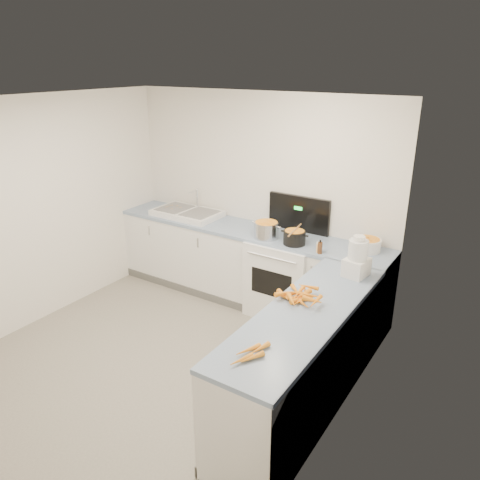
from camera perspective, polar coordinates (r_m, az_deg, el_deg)
The scene contains 19 objects.
floor at distance 4.82m, azimuth -10.50°, elevation -15.06°, with size 3.50×4.00×0.00m, color gray, non-canonical shape.
ceiling at distance 3.93m, azimuth -12.99°, elevation 15.94°, with size 3.50×4.00×0.00m, color white, non-canonical shape.
wall_back at distance 5.73m, azimuth 2.38°, elevation 5.19°, with size 3.50×2.50×0.00m, color white, non-canonical shape.
wall_left at distance 5.53m, azimuth -24.80°, elevation 2.64°, with size 4.00×2.50×0.00m, color white, non-canonical shape.
wall_right at distance 3.33m, azimuth 10.82°, elevation -7.41°, with size 4.00×2.50×0.00m, color white, non-canonical shape.
counter_back at distance 5.75m, azimuth 0.74°, elevation -2.99°, with size 3.50×0.62×0.94m.
counter_right at distance 4.07m, azimuth 7.73°, elevation -14.32°, with size 0.62×2.20×0.94m.
stove at distance 5.49m, azimuth 5.53°, elevation -4.27°, with size 0.76×0.65×1.36m.
sink at distance 6.07m, azimuth -6.46°, elevation 3.30°, with size 0.86×0.52×0.31m.
steel_pot at distance 5.26m, azimuth 3.22°, elevation 1.13°, with size 0.28×0.28×0.21m, color silver.
black_pot at distance 5.11m, azimuth 6.65°, elevation 0.20°, with size 0.24×0.24×0.17m, color black.
wooden_spoon at distance 5.08m, azimuth 6.69°, elevation 1.22°, with size 0.02×0.02×0.42m, color #AD7A47.
mixing_bowl at distance 5.09m, azimuth 15.24°, elevation -0.56°, with size 0.28×0.28×0.13m, color white.
extract_bottle at distance 4.90m, azimuth 9.72°, elevation -0.95°, with size 0.05×0.05×0.12m, color #593319.
spice_jar at distance 4.94m, azimuth 9.59°, elevation -0.97°, with size 0.06×0.06×0.10m, color #E5B266.
food_processor at distance 4.44m, azimuth 14.10°, elevation -2.24°, with size 0.22×0.26×0.39m.
carrot_pile at distance 3.97m, azimuth 7.28°, elevation -6.77°, with size 0.44×0.41×0.09m.
peeled_carrots at distance 3.26m, azimuth 1.28°, elevation -13.70°, with size 0.18×0.36×0.04m.
peelings at distance 6.19m, azimuth -7.91°, elevation 3.96°, with size 0.22×0.28×0.01m.
Camera 1 is at (2.79, -2.75, 2.82)m, focal length 35.00 mm.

